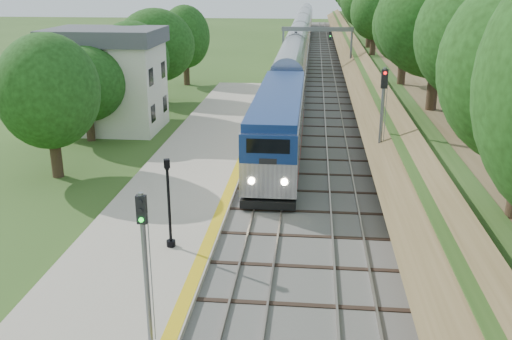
# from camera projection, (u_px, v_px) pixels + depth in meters

# --- Properties ---
(trackbed) EXTENTS (9.50, 170.00, 0.28)m
(trackbed) POSITION_uv_depth(u_px,v_px,m) (312.00, 73.00, 73.11)
(trackbed) COLOR #4C4944
(trackbed) RESTS_ON ground
(platform) EXTENTS (6.40, 68.00, 0.38)m
(platform) POSITION_uv_depth(u_px,v_px,m) (180.00, 192.00, 32.30)
(platform) COLOR #AFA18D
(platform) RESTS_ON ground
(yellow_stripe) EXTENTS (0.55, 68.00, 0.01)m
(yellow_stripe) POSITION_uv_depth(u_px,v_px,m) (229.00, 190.00, 31.97)
(yellow_stripe) COLOR gold
(yellow_stripe) RESTS_ON platform
(embankment) EXTENTS (10.64, 170.00, 11.70)m
(embankment) POSITION_uv_depth(u_px,v_px,m) (379.00, 59.00, 71.72)
(embankment) COLOR brown
(embankment) RESTS_ON ground
(station_building) EXTENTS (8.60, 6.60, 8.00)m
(station_building) POSITION_uv_depth(u_px,v_px,m) (108.00, 79.00, 45.06)
(station_building) COLOR white
(station_building) RESTS_ON ground
(signal_gantry) EXTENTS (8.40, 0.38, 6.20)m
(signal_gantry) POSITION_uv_depth(u_px,v_px,m) (317.00, 39.00, 66.82)
(signal_gantry) COLOR slate
(signal_gantry) RESTS_ON ground
(trees_behind_platform) EXTENTS (7.82, 53.32, 7.21)m
(trees_behind_platform) POSITION_uv_depth(u_px,v_px,m) (100.00, 98.00, 35.86)
(trees_behind_platform) COLOR #332316
(trees_behind_platform) RESTS_ON ground
(train) EXTENTS (3.01, 120.79, 4.43)m
(train) POSITION_uv_depth(u_px,v_px,m) (300.00, 44.00, 84.89)
(train) COLOR black
(train) RESTS_ON trackbed
(lamppost_far) EXTENTS (0.40, 0.40, 4.06)m
(lamppost_far) POSITION_uv_depth(u_px,v_px,m) (169.00, 208.00, 24.80)
(lamppost_far) COLOR black
(lamppost_far) RESTS_ON platform
(signal_platform) EXTENTS (0.31, 0.25, 5.27)m
(signal_platform) POSITION_uv_depth(u_px,v_px,m) (145.00, 254.00, 17.67)
(signal_platform) COLOR slate
(signal_platform) RESTS_ON platform
(signal_farside) EXTENTS (0.37, 0.29, 6.77)m
(signal_farside) POSITION_uv_depth(u_px,v_px,m) (382.00, 113.00, 33.14)
(signal_farside) COLOR slate
(signal_farside) RESTS_ON ground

